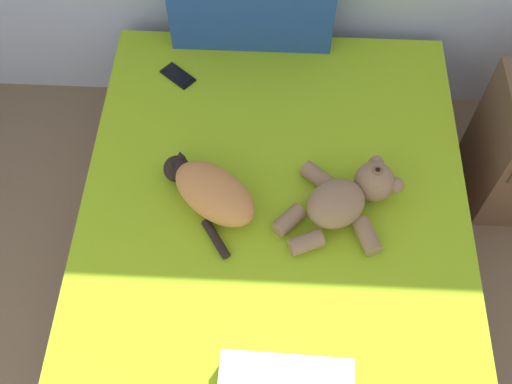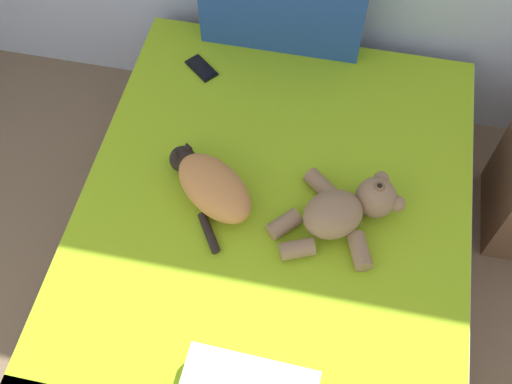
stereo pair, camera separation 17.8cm
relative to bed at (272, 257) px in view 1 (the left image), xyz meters
name	(u,v)px [view 1 (the left image)]	position (x,y,z in m)	size (l,w,h in m)	color
bed	(272,257)	(0.00, 0.00, 0.00)	(1.48, 2.00, 0.50)	brown
patterned_cushion	(251,0)	(-0.13, 0.92, 0.48)	(0.68, 0.12, 0.45)	#264C99
cat	(210,191)	(-0.23, 0.09, 0.32)	(0.39, 0.40, 0.15)	#D18447
teddy_bear	(347,198)	(0.26, 0.09, 0.32)	(0.47, 0.39, 0.16)	#937051
cell_phone	(178,76)	(-0.43, 0.70, 0.26)	(0.16, 0.15, 0.01)	black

